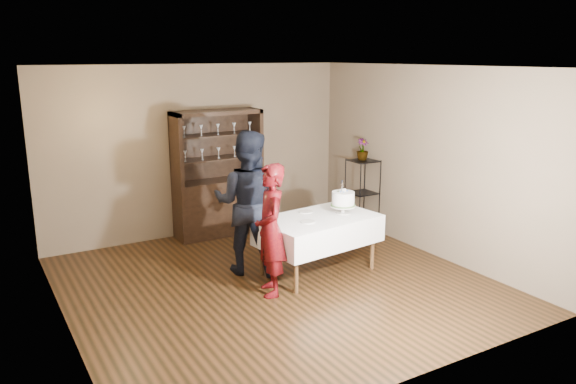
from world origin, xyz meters
name	(u,v)px	position (x,y,z in m)	size (l,w,h in m)	color
floor	(276,283)	(0.00, 0.00, 0.00)	(5.00, 5.00, 0.00)	black
ceiling	(275,67)	(0.00, 0.00, 2.70)	(5.00, 5.00, 0.00)	silver
back_wall	(199,151)	(0.00, 2.50, 1.35)	(5.00, 0.02, 2.70)	brown
wall_left	(58,208)	(-2.50, 0.00, 1.35)	(0.02, 5.00, 2.70)	brown
wall_right	(427,161)	(2.50, 0.00, 1.35)	(0.02, 5.00, 2.70)	brown
china_hutch	(218,194)	(0.20, 2.25, 0.66)	(1.40, 0.48, 2.00)	black
plant_etagere	(362,193)	(2.28, 1.20, 0.65)	(0.42, 0.42, 1.20)	black
cake_table	(318,230)	(0.67, 0.06, 0.59)	(1.64, 1.13, 0.77)	white
woman	(271,230)	(-0.20, -0.22, 0.81)	(0.59, 0.39, 1.61)	#35040E
man	(248,203)	(-0.11, 0.57, 0.95)	(0.92, 0.72, 1.90)	black
cake	(343,200)	(1.05, 0.05, 0.95)	(0.34, 0.34, 0.47)	white
plate_near	(308,222)	(0.42, -0.07, 0.77)	(0.19, 0.19, 0.01)	white
plate_far	(305,212)	(0.65, 0.34, 0.77)	(0.19, 0.19, 0.01)	white
potted_plant	(363,149)	(2.28, 1.24, 1.36)	(0.19, 0.19, 0.34)	#426731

